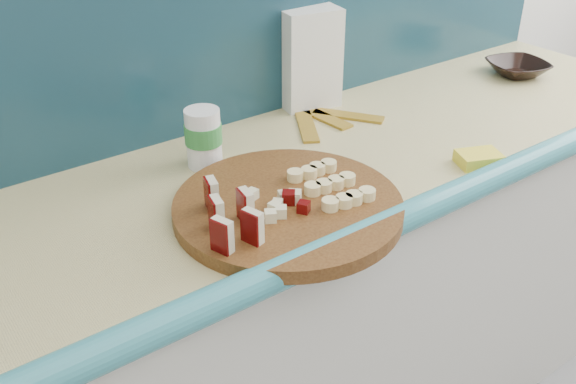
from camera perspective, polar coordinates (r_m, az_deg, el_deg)
The scene contains 11 objects.
kitchen_counter at distance 1.72m, azimuth 2.38°, elevation -10.40°, with size 2.20×0.63×0.91m.
backsplash at distance 1.59m, azimuth -3.76°, elevation 15.08°, with size 2.20×0.02×0.50m, color teal.
cutting_board at distance 1.25m, azimuth 0.00°, elevation -1.35°, with size 0.45×0.45×0.03m, color #41200E.
apple_wedges at distance 1.14m, azimuth -5.25°, elevation -2.02°, with size 0.11×0.18×0.06m.
apple_chunks at distance 1.22m, azimuth -1.14°, elevation -0.70°, with size 0.07×0.08×0.02m.
banana_slices at distance 1.28m, azimuth 3.80°, elevation 0.66°, with size 0.13×0.18×0.02m.
brown_bowl at distance 2.06m, azimuth 19.72°, elevation 10.32°, with size 0.17×0.17×0.04m, color black.
flour_bag at distance 1.70m, azimuth 1.82°, elevation 11.85°, with size 0.15×0.11×0.26m, color white.
canister at distance 1.41m, azimuth -7.53°, elevation 4.88°, with size 0.08×0.08×0.13m.
sponge at distance 1.48m, azimuth 16.59°, elevation 2.86°, with size 0.09×0.07×0.03m, color #FFEB43.
banana_peel at distance 1.64m, azimuth 3.40°, elevation 6.45°, with size 0.26×0.21×0.01m.
Camera 1 is at (-0.73, 0.49, 1.58)m, focal length 40.00 mm.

